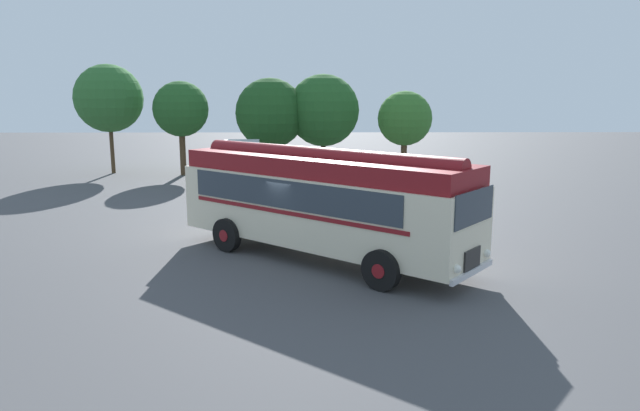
% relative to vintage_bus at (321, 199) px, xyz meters
% --- Properties ---
extents(ground_plane, '(120.00, 120.00, 0.00)m').
position_rel_vintage_bus_xyz_m(ground_plane, '(-0.41, 0.31, -1.89)').
color(ground_plane, '#474749').
extents(vintage_bus, '(9.31, 8.34, 3.49)m').
position_rel_vintage_bus_xyz_m(vintage_bus, '(0.00, 0.00, 0.00)').
color(vintage_bus, beige).
rests_on(vintage_bus, ground).
extents(car_near_left, '(2.31, 4.37, 1.66)m').
position_rel_vintage_bus_xyz_m(car_near_left, '(-0.72, 13.45, -1.05)').
color(car_near_left, '#B7BABF').
rests_on(car_near_left, ground).
extents(car_mid_left, '(2.30, 4.36, 1.66)m').
position_rel_vintage_bus_xyz_m(car_mid_left, '(2.05, 13.33, -1.05)').
color(car_mid_left, silver).
rests_on(car_mid_left, ground).
extents(box_van, '(2.65, 5.89, 2.50)m').
position_rel_vintage_bus_xyz_m(box_van, '(-4.16, 13.36, -0.53)').
color(box_van, '#B2B7BC').
rests_on(box_van, ground).
extents(tree_far_left, '(4.31, 4.31, 6.97)m').
position_rel_vintage_bus_xyz_m(tree_far_left, '(-13.15, 19.84, 2.95)').
color(tree_far_left, '#4C3823').
rests_on(tree_far_left, ground).
extents(tree_left_of_centre, '(3.46, 3.46, 5.90)m').
position_rel_vintage_bus_xyz_m(tree_left_of_centre, '(-8.46, 18.96, 2.20)').
color(tree_left_of_centre, '#4C3823').
rests_on(tree_left_of_centre, ground).
extents(tree_centre, '(4.40, 4.40, 6.10)m').
position_rel_vintage_bus_xyz_m(tree_centre, '(-2.82, 19.13, 2.08)').
color(tree_centre, '#4C3823').
rests_on(tree_centre, ground).
extents(tree_right_of_centre, '(4.57, 4.57, 6.35)m').
position_rel_vintage_bus_xyz_m(tree_right_of_centre, '(0.44, 19.60, 2.13)').
color(tree_right_of_centre, '#4C3823').
rests_on(tree_right_of_centre, ground).
extents(tree_far_right, '(3.37, 3.37, 5.29)m').
position_rel_vintage_bus_xyz_m(tree_far_right, '(5.41, 18.42, 1.66)').
color(tree_far_right, '#4C3823').
rests_on(tree_far_right, ground).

